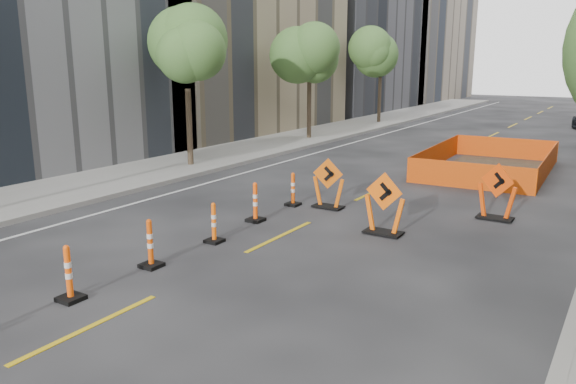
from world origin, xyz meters
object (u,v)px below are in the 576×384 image
Objects in this scene: channelizer_5 at (255,202)px; channelizer_6 at (293,189)px; channelizer_4 at (214,223)px; channelizer_3 at (150,243)px; chevron_sign_left at (328,183)px; chevron_sign_right at (497,192)px; channelizer_2 at (69,273)px; chevron_sign_center at (384,204)px.

channelizer_6 is (-0.04, 2.08, -0.04)m from channelizer_5.
channelizer_3 is at bearing -91.92° from channelizer_4.
chevron_sign_left reaches higher than channelizer_4.
channelizer_4 is 0.62× the size of chevron_sign_right.
channelizer_6 is at bearing 91.71° from channelizer_3.
chevron_sign_right is (4.65, 1.41, 0.04)m from chevron_sign_left.
channelizer_5 is at bearing -124.32° from chevron_sign_left.
channelizer_2 is at bearing -88.68° from channelizer_5.
channelizer_6 is 0.64× the size of chevron_sign_right.
chevron_sign_left is at bearing 82.20° from channelizer_3.
channelizer_6 is at bearing 91.10° from channelizer_5.
channelizer_2 reaches higher than channelizer_3.
chevron_sign_center reaches higher than channelizer_3.
chevron_sign_left is at bearing 84.05° from channelizer_2.
channelizer_6 is at bearing 93.53° from channelizer_4.
chevron_sign_center reaches higher than channelizer_5.
chevron_sign_center is at bearing -107.36° from chevron_sign_right.
chevron_sign_center is 1.01× the size of chevron_sign_right.
channelizer_2 is at bearing -113.58° from chevron_sign_center.
chevron_sign_left is 4.86m from chevron_sign_right.
chevron_sign_right is at bearing 6.24° from chevron_sign_left.
chevron_sign_center reaches higher than chevron_sign_left.
channelizer_2 is 0.67× the size of chevron_sign_right.
channelizer_5 is 2.61m from chevron_sign_left.
channelizer_6 is 3.81m from chevron_sign_center.
channelizer_3 is 4.17m from channelizer_5.
chevron_sign_center is (2.49, -1.59, 0.05)m from chevron_sign_left.
channelizer_5 is (-0.22, 2.08, 0.05)m from channelizer_4.
chevron_sign_right is at bearing 47.06° from channelizer_4.
channelizer_2 is 8.33m from channelizer_6.
channelizer_2 is at bearing -91.00° from channelizer_4.
chevron_sign_left is at bearing 149.54° from chevron_sign_center.
chevron_sign_left is at bearing -144.67° from chevron_sign_right.
channelizer_2 is at bearing -100.49° from chevron_sign_right.
channelizer_4 is 0.66× the size of chevron_sign_left.
channelizer_5 is 0.72× the size of chevron_sign_left.
channelizer_3 is 1.07× the size of channelizer_4.
chevron_sign_left is (0.83, 4.47, 0.27)m from channelizer_4.
channelizer_3 reaches higher than channelizer_6.
channelizer_3 is 0.67× the size of chevron_sign_right.
channelizer_2 is 1.08× the size of channelizer_4.
chevron_sign_left is at bearing 66.36° from channelizer_5.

